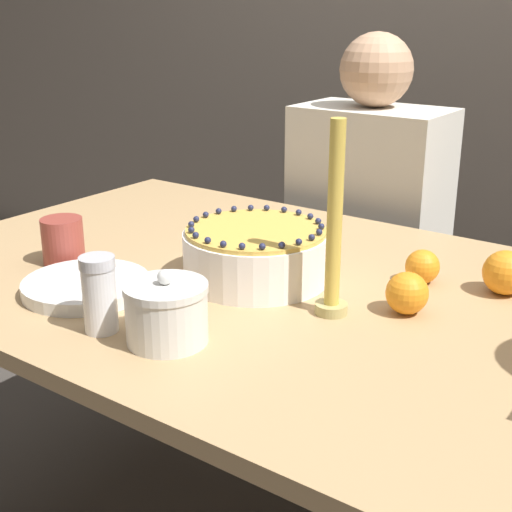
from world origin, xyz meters
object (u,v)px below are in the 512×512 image
(cake, at_px, (256,254))
(candle, at_px, (334,236))
(sugar_shaker, at_px, (99,294))
(person_man_blue_shirt, at_px, (365,275))
(sugar_bowl, at_px, (167,313))

(cake, distance_m, candle, 0.22)
(sugar_shaker, relative_size, candle, 0.38)
(cake, xyz_separation_m, sugar_shaker, (-0.07, -0.33, 0.01))
(cake, distance_m, person_man_blue_shirt, 0.74)
(person_man_blue_shirt, bearing_deg, sugar_bowl, 98.88)
(cake, relative_size, sugar_shaker, 2.18)
(cake, distance_m, sugar_shaker, 0.34)
(cake, height_order, candle, candle)
(candle, height_order, person_man_blue_shirt, person_man_blue_shirt)
(person_man_blue_shirt, bearing_deg, candle, 112.62)
(sugar_shaker, bearing_deg, person_man_blue_shirt, 92.30)
(person_man_blue_shirt, bearing_deg, cake, 99.11)
(sugar_shaker, distance_m, candle, 0.39)
(candle, distance_m, person_man_blue_shirt, 0.88)
(sugar_shaker, relative_size, person_man_blue_shirt, 0.11)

